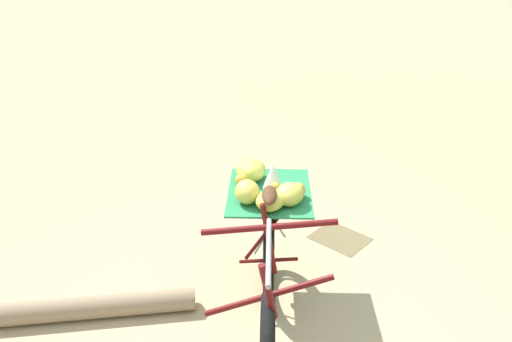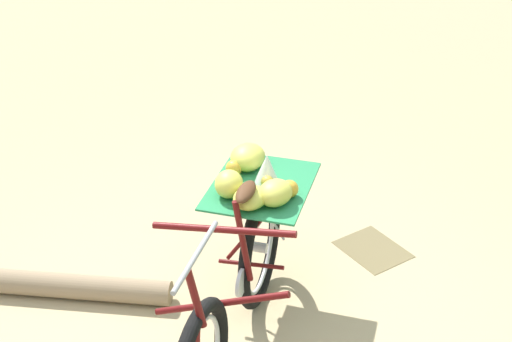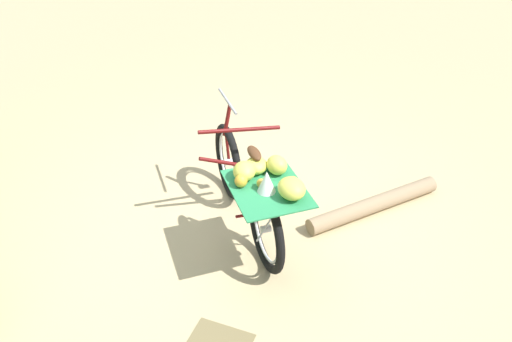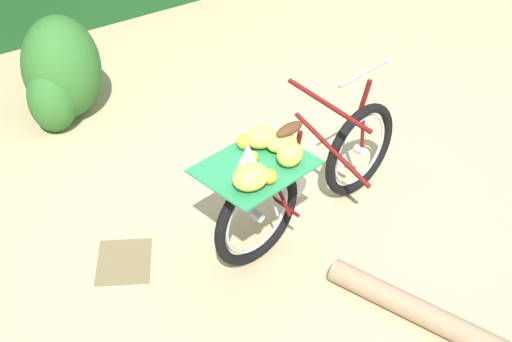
% 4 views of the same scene
% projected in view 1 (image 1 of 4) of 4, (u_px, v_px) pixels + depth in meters
% --- Properties ---
extents(bicycle, '(1.38, 1.55, 1.03)m').
position_uv_depth(bicycle, '(268.00, 262.00, 2.99)').
color(bicycle, black).
rests_on(bicycle, ground_plane).
extents(fallen_log, '(1.04, 1.18, 0.15)m').
position_uv_depth(fallen_log, '(86.00, 308.00, 3.26)').
color(fallen_log, '#937A5B').
rests_on(fallen_log, ground_plane).
extents(leaf_litter_patch, '(0.44, 0.36, 0.01)m').
position_uv_depth(leaf_litter_patch, '(340.00, 238.00, 4.15)').
color(leaf_litter_patch, olive).
rests_on(leaf_litter_patch, ground_plane).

